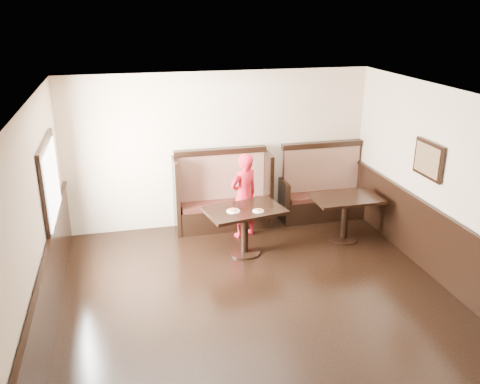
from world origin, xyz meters
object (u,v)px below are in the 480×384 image
object	(u,v)px
booth_neighbor	(322,193)
table_main	(245,219)
child	(244,195)
table_neighbor	(345,208)
booth_main	(222,199)

from	to	relation	value
booth_neighbor	table_main	bearing A→B (deg)	-147.54
table_main	child	bearing A→B (deg)	66.06
table_main	child	size ratio (longest dim) A/B	0.89
booth_neighbor	table_neighbor	bearing A→B (deg)	-90.31
booth_main	table_main	bearing A→B (deg)	-83.64
table_neighbor	table_main	bearing A→B (deg)	-176.92
child	booth_neighbor	bearing A→B (deg)	172.68
booth_main	table_neighbor	size ratio (longest dim) A/B	1.54
booth_main	booth_neighbor	size ratio (longest dim) A/B	1.06
booth_main	booth_neighbor	bearing A→B (deg)	-0.05
child	table_main	bearing A→B (deg)	53.27
child	table_neighbor	bearing A→B (deg)	137.94
table_main	booth_neighbor	bearing A→B (deg)	21.55
table_main	child	world-z (taller)	child
table_main	table_neighbor	bearing A→B (deg)	-7.22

